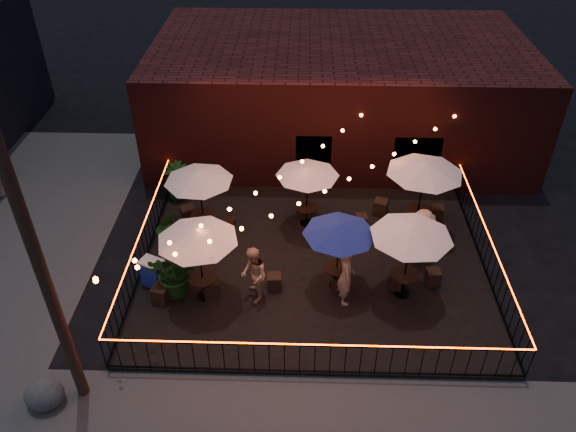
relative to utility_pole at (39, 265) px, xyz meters
name	(u,v)px	position (x,y,z in m)	size (l,w,h in m)	color
ground	(313,316)	(5.40, 2.60, -4.00)	(110.00, 110.00, 0.00)	black
patio	(313,264)	(5.40, 4.60, -3.92)	(10.00, 8.00, 0.15)	black
sidewalk	(314,423)	(5.40, -0.65, -3.98)	(18.00, 2.50, 0.05)	#494743
brick_building	(339,92)	(6.40, 12.59, -2.00)	(14.00, 8.00, 4.00)	#3B1210
utility_pole	(39,265)	(0.00, 0.00, 0.00)	(0.26, 0.26, 8.00)	#341F15
fence_front	(315,359)	(5.40, 0.60, -3.34)	(10.00, 0.04, 1.04)	black
fence_left	(143,246)	(0.40, 4.60, -3.34)	(0.04, 8.00, 1.04)	black
fence_right	(486,253)	(10.40, 4.60, -3.34)	(0.04, 8.00, 1.04)	black
festoon_lights	(278,203)	(4.39, 4.30, -1.48)	(10.02, 8.72, 1.32)	orange
cafe_table_0	(197,236)	(2.39, 3.10, -1.71)	(2.47, 2.47, 2.35)	black
cafe_table_1	(198,177)	(1.97, 5.94, -1.77)	(2.60, 2.60, 2.28)	black
cafe_table_2	(340,230)	(6.03, 3.65, -1.87)	(1.99, 1.99, 2.17)	black
cafe_table_3	(308,172)	(5.19, 6.51, -1.88)	(1.98, 1.98, 2.16)	black
cafe_table_4	(412,232)	(7.85, 3.37, -1.67)	(2.75, 2.75, 2.39)	black
cafe_table_5	(425,169)	(8.65, 6.24, -1.53)	(2.60, 2.60, 2.54)	black
bistro_chair_0	(161,294)	(1.25, 2.90, -3.60)	(0.42, 0.42, 0.50)	black
bistro_chair_1	(211,289)	(2.56, 3.16, -3.60)	(0.42, 0.42, 0.50)	black
bistro_chair_2	(188,214)	(1.35, 6.57, -3.60)	(0.42, 0.42, 0.50)	black
bistro_chair_3	(229,225)	(2.73, 6.08, -3.64)	(0.35, 0.35, 0.42)	black
bistro_chair_4	(274,282)	(4.30, 3.51, -3.63)	(0.38, 0.38, 0.45)	black
bistro_chair_5	(339,281)	(6.12, 3.55, -3.61)	(0.41, 0.41, 0.49)	black
bistro_chair_6	(305,210)	(5.14, 6.89, -3.60)	(0.42, 0.42, 0.50)	black
bistro_chair_7	(361,221)	(6.94, 6.40, -3.63)	(0.36, 0.36, 0.43)	black
bistro_chair_8	(397,280)	(7.72, 3.63, -3.59)	(0.43, 0.43, 0.51)	black
bistro_chair_9	(433,277)	(8.76, 3.83, -3.62)	(0.38, 0.38, 0.45)	black
bistro_chair_10	(381,207)	(7.63, 7.15, -3.60)	(0.42, 0.42, 0.50)	black
bistro_chair_11	(437,213)	(9.45, 6.91, -3.62)	(0.39, 0.39, 0.46)	black
patron_a	(346,276)	(6.23, 3.07, -2.94)	(0.66, 0.44, 1.82)	#D8AE8F
patron_b	(253,275)	(3.77, 3.09, -3.00)	(0.83, 0.64, 1.70)	tan
patron_c	(421,236)	(8.50, 4.83, -2.96)	(1.15, 0.66, 1.78)	tan
potted_shrub_a	(176,272)	(1.66, 3.24, -3.10)	(1.35, 1.17, 1.49)	#1A4113
potted_shrub_b	(166,227)	(0.93, 5.39, -3.24)	(0.67, 0.54, 1.21)	#1B3E13
potted_shrub_c	(177,181)	(0.80, 7.82, -3.16)	(0.77, 0.77, 1.37)	#18340D
cooler	(153,272)	(0.90, 3.57, -3.43)	(0.77, 0.68, 0.84)	#2135AC
boulder	(44,395)	(-0.74, -0.33, -3.65)	(0.90, 0.76, 0.70)	#3E3E3A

